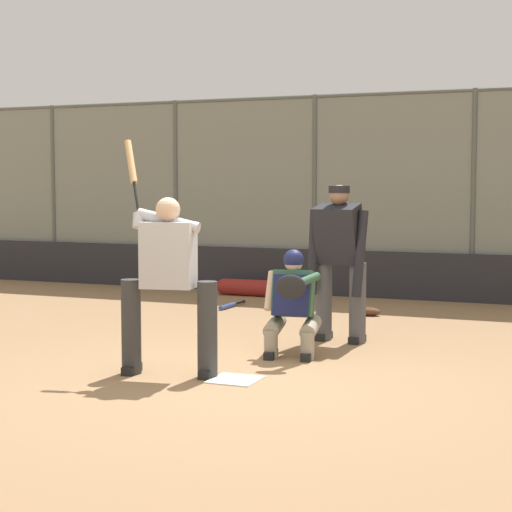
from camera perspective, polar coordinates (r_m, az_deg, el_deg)
ground_plane at (r=7.84m, az=-1.41°, el=-8.28°), size 160.00×160.00×0.00m
home_plate_marker at (r=7.84m, az=-1.41°, el=-8.24°), size 0.43×0.43×0.01m
backstop_fence at (r=13.57m, az=9.00°, el=4.38°), size 17.69×0.08×3.22m
padding_wall at (r=13.54m, az=8.84°, el=-1.27°), size 17.26×0.18×0.72m
bleachers_beyond at (r=16.63m, az=7.69°, el=0.63°), size 12.33×3.05×1.80m
batter_at_plate at (r=7.94m, az=-5.91°, el=-1.52°), size 1.10×0.57×2.21m
catcher_behind_plate at (r=8.81m, az=2.43°, el=-3.05°), size 0.61×0.72×1.11m
umpire_home at (r=9.62m, az=5.56°, el=-0.12°), size 0.72×0.49×1.77m
spare_bat_near_backstop at (r=12.36m, az=-1.78°, el=-3.33°), size 0.09×0.81×0.07m
fielding_glove_on_dirt at (r=11.72m, az=7.49°, el=-3.70°), size 0.31×0.24×0.11m
equipment_bag_dugout_side at (r=13.67m, az=-0.28°, el=-2.13°), size 1.22×0.26×0.26m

